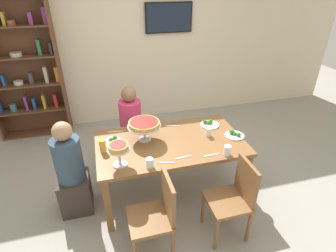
# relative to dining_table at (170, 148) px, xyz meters

# --- Properties ---
(ground_plane) EXTENTS (12.00, 12.00, 0.00)m
(ground_plane) POSITION_rel_dining_table_xyz_m (0.00, 0.00, -0.66)
(ground_plane) COLOR gray
(rear_partition) EXTENTS (8.00, 0.12, 2.80)m
(rear_partition) POSITION_rel_dining_table_xyz_m (0.00, 2.20, 0.74)
(rear_partition) COLOR beige
(rear_partition) RESTS_ON ground_plane
(dining_table) EXTENTS (1.68, 0.96, 0.74)m
(dining_table) POSITION_rel_dining_table_xyz_m (0.00, 0.00, 0.00)
(dining_table) COLOR brown
(dining_table) RESTS_ON ground_plane
(bookshelf) EXTENTS (1.10, 0.30, 2.21)m
(bookshelf) POSITION_rel_dining_table_xyz_m (-1.82, 2.02, 0.49)
(bookshelf) COLOR brown
(bookshelf) RESTS_ON ground_plane
(television) EXTENTS (0.80, 0.05, 0.48)m
(television) POSITION_rel_dining_table_xyz_m (0.56, 2.11, 1.13)
(television) COLOR black
(diner_far_left) EXTENTS (0.34, 0.34, 1.15)m
(diner_far_left) POSITION_rel_dining_table_xyz_m (-0.35, 0.78, -0.16)
(diner_far_left) COLOR #382D28
(diner_far_left) RESTS_ON ground_plane
(diner_head_west) EXTENTS (0.34, 0.34, 1.15)m
(diner_head_west) POSITION_rel_dining_table_xyz_m (-1.12, -0.00, -0.16)
(diner_head_west) COLOR #382D28
(diner_head_west) RESTS_ON ground_plane
(chair_near_right) EXTENTS (0.40, 0.40, 0.87)m
(chair_near_right) POSITION_rel_dining_table_xyz_m (0.45, -0.76, -0.17)
(chair_near_right) COLOR brown
(chair_near_right) RESTS_ON ground_plane
(chair_near_left) EXTENTS (0.40, 0.40, 0.87)m
(chair_near_left) POSITION_rel_dining_table_xyz_m (-0.34, -0.77, -0.17)
(chair_near_left) COLOR brown
(chair_near_left) RESTS_ON ground_plane
(deep_dish_pizza_stand) EXTENTS (0.38, 0.38, 0.24)m
(deep_dish_pizza_stand) POSITION_rel_dining_table_xyz_m (-0.28, 0.11, 0.29)
(deep_dish_pizza_stand) COLOR silver
(deep_dish_pizza_stand) RESTS_ON dining_table
(personal_pizza_stand) EXTENTS (0.23, 0.23, 0.25)m
(personal_pizza_stand) POSITION_rel_dining_table_xyz_m (-0.60, -0.29, 0.28)
(personal_pizza_stand) COLOR silver
(personal_pizza_stand) RESTS_ON dining_table
(salad_plate_near_diner) EXTENTS (0.23, 0.23, 0.07)m
(salad_plate_near_diner) POSITION_rel_dining_table_xyz_m (-0.64, 0.15, 0.10)
(salad_plate_near_diner) COLOR white
(salad_plate_near_diner) RESTS_ON dining_table
(salad_plate_far_diner) EXTENTS (0.24, 0.24, 0.07)m
(salad_plate_far_diner) POSITION_rel_dining_table_xyz_m (0.58, 0.24, 0.10)
(salad_plate_far_diner) COLOR white
(salad_plate_far_diner) RESTS_ON dining_table
(salad_plate_spare) EXTENTS (0.23, 0.23, 0.07)m
(salad_plate_spare) POSITION_rel_dining_table_xyz_m (0.77, -0.08, 0.10)
(salad_plate_spare) COLOR white
(salad_plate_spare) RESTS_ON dining_table
(beer_glass_amber_tall) EXTENTS (0.07, 0.07, 0.14)m
(beer_glass_amber_tall) POSITION_rel_dining_table_xyz_m (-0.75, -0.00, 0.16)
(beer_glass_amber_tall) COLOR gold
(beer_glass_amber_tall) RESTS_ON dining_table
(water_glass_clear_near) EXTENTS (0.08, 0.08, 0.10)m
(water_glass_clear_near) POSITION_rel_dining_table_xyz_m (-0.32, -0.40, 0.14)
(water_glass_clear_near) COLOR white
(water_glass_clear_near) RESTS_ON dining_table
(water_glass_clear_far) EXTENTS (0.08, 0.08, 0.11)m
(water_glass_clear_far) POSITION_rel_dining_table_xyz_m (0.51, -0.41, 0.14)
(water_glass_clear_far) COLOR white
(water_glass_clear_far) RESTS_ON dining_table
(water_glass_clear_spare) EXTENTS (0.06, 0.06, 0.10)m
(water_glass_clear_spare) POSITION_rel_dining_table_xyz_m (0.47, -0.00, 0.13)
(water_glass_clear_spare) COLOR white
(water_glass_clear_spare) RESTS_ON dining_table
(cutlery_fork_near) EXTENTS (0.18, 0.04, 0.00)m
(cutlery_fork_near) POSITION_rel_dining_table_xyz_m (-0.58, 0.39, 0.09)
(cutlery_fork_near) COLOR silver
(cutlery_fork_near) RESTS_ON dining_table
(cutlery_knife_near) EXTENTS (0.18, 0.02, 0.00)m
(cutlery_knife_near) POSITION_rel_dining_table_xyz_m (0.35, -0.38, 0.09)
(cutlery_knife_near) COLOR silver
(cutlery_knife_near) RESTS_ON dining_table
(cutlery_fork_far) EXTENTS (0.18, 0.04, 0.00)m
(cutlery_fork_far) POSITION_rel_dining_table_xyz_m (0.05, -0.33, 0.09)
(cutlery_fork_far) COLOR silver
(cutlery_fork_far) RESTS_ON dining_table
(cutlery_knife_far) EXTENTS (0.18, 0.06, 0.00)m
(cutlery_knife_far) POSITION_rel_dining_table_xyz_m (-0.15, -0.37, 0.09)
(cutlery_knife_far) COLOR silver
(cutlery_knife_far) RESTS_ON dining_table
(cutlery_spare_fork) EXTENTS (0.18, 0.06, 0.00)m
(cutlery_spare_fork) POSITION_rel_dining_table_xyz_m (0.13, 0.34, 0.09)
(cutlery_spare_fork) COLOR silver
(cutlery_spare_fork) RESTS_ON dining_table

